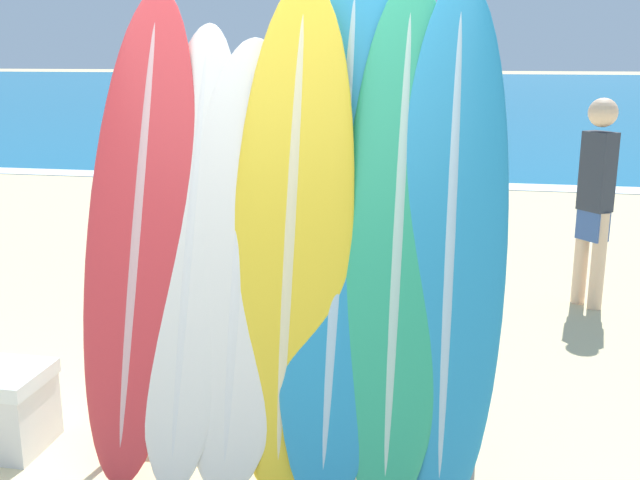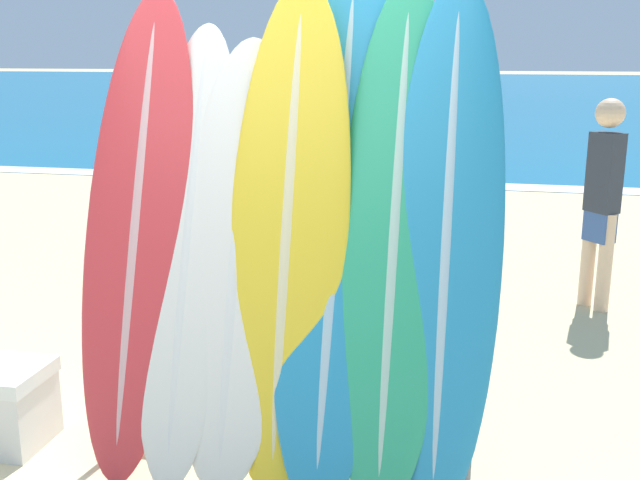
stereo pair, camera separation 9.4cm
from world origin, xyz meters
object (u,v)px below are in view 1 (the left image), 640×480
(surfboard_slot_2, at_px, (240,262))
(surfboard_slot_3, at_px, (292,234))
(surfboard_slot_5, at_px, (399,237))
(person_near_water, at_px, (595,196))
(person_mid_beach, at_px, (320,174))
(surfboard_rack, at_px, (289,372))
(surfboard_slot_4, at_px, (340,223))
(surfboard_slot_0, at_px, (139,230))
(surfboard_slot_6, at_px, (450,240))
(surfboard_slot_1, at_px, (191,251))

(surfboard_slot_2, xyz_separation_m, surfboard_slot_3, (0.25, 0.03, 0.14))
(surfboard_slot_3, xyz_separation_m, surfboard_slot_5, (0.49, 0.02, 0.00))
(person_near_water, bearing_deg, person_mid_beach, 25.44)
(surfboard_rack, xyz_separation_m, surfboard_slot_4, (0.23, 0.09, 0.72))
(surfboard_slot_0, relative_size, surfboard_slot_6, 0.98)
(surfboard_rack, relative_size, person_near_water, 1.08)
(surfboard_rack, distance_m, surfboard_slot_5, 0.84)
(surfboard_slot_2, height_order, surfboard_slot_6, surfboard_slot_6)
(surfboard_slot_1, xyz_separation_m, surfboard_slot_3, (0.49, 0.01, 0.10))
(surfboard_slot_2, distance_m, surfboard_slot_5, 0.75)
(surfboard_slot_1, relative_size, surfboard_slot_3, 0.91)
(surfboard_slot_1, relative_size, surfboard_slot_2, 1.03)
(surfboard_slot_3, distance_m, person_mid_beach, 3.92)
(surfboard_rack, xyz_separation_m, person_near_water, (1.81, 2.80, 0.40))
(surfboard_slot_1, relative_size, person_near_water, 1.29)
(person_mid_beach, bearing_deg, surfboard_slot_2, 158.56)
(surfboard_rack, xyz_separation_m, person_mid_beach, (-0.58, 3.90, 0.33))
(surfboard_slot_5, bearing_deg, surfboard_slot_2, -176.25)
(surfboard_rack, relative_size, surfboard_slot_1, 0.84)
(surfboard_slot_0, distance_m, person_near_water, 3.76)
(surfboard_slot_0, bearing_deg, surfboard_slot_6, 0.04)
(surfboard_slot_1, distance_m, surfboard_slot_6, 1.22)
(surfboard_rack, bearing_deg, surfboard_slot_4, 22.40)
(surfboard_slot_6, relative_size, person_mid_beach, 1.54)
(surfboard_slot_4, bearing_deg, person_mid_beach, 102.00)
(surfboard_slot_1, height_order, surfboard_slot_3, surfboard_slot_3)
(surfboard_slot_0, relative_size, person_mid_beach, 1.52)
(surfboard_slot_3, xyz_separation_m, surfboard_slot_4, (0.22, 0.06, 0.05))
(surfboard_slot_2, xyz_separation_m, surfboard_slot_4, (0.46, 0.08, 0.19))
(person_near_water, bearing_deg, surfboard_slot_5, 114.61)
(surfboard_slot_2, xyz_separation_m, person_near_water, (2.05, 2.79, -0.13))
(person_near_water, bearing_deg, surfboard_rack, 107.23)
(surfboard_slot_2, distance_m, person_mid_beach, 3.91)
(surfboard_slot_1, xyz_separation_m, surfboard_slot_4, (0.71, 0.07, 0.15))
(surfboard_slot_1, distance_m, surfboard_slot_3, 0.50)
(surfboard_slot_2, relative_size, person_mid_beach, 1.36)
(surfboard_slot_4, xyz_separation_m, person_near_water, (1.59, 2.70, -0.32))
(surfboard_rack, distance_m, person_near_water, 3.36)
(surfboard_slot_0, height_order, person_mid_beach, surfboard_slot_0)
(surfboard_slot_0, bearing_deg, surfboard_rack, -3.70)
(surfboard_slot_2, bearing_deg, surfboard_slot_6, 2.30)
(surfboard_rack, height_order, surfboard_slot_2, surfboard_slot_2)
(surfboard_slot_3, bearing_deg, surfboard_slot_6, 0.91)
(surfboard_slot_4, relative_size, person_mid_beach, 1.60)
(surfboard_slot_6, bearing_deg, surfboard_slot_5, 177.71)
(surfboard_slot_3, relative_size, surfboard_slot_5, 1.00)
(surfboard_slot_2, height_order, surfboard_slot_5, surfboard_slot_5)
(surfboard_slot_6, bearing_deg, person_near_water, 68.56)
(surfboard_slot_1, relative_size, surfboard_slot_5, 0.91)
(surfboard_slot_0, distance_m, surfboard_slot_3, 0.76)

